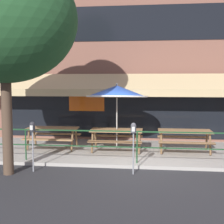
{
  "coord_description": "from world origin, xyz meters",
  "views": [
    {
      "loc": [
        0.31,
        -8.86,
        2.52
      ],
      "look_at": [
        -0.9,
        1.6,
        1.5
      ],
      "focal_mm": 50.0,
      "sensor_mm": 36.0,
      "label": 1
    }
  ],
  "objects": [
    {
      "name": "patio_railing",
      "position": [
        0.0,
        0.3,
        0.8
      ],
      "size": [
        13.84,
        0.04,
        0.97
      ],
      "color": "#194723",
      "rests_on": "patio_deck"
    },
    {
      "name": "restaurant_building",
      "position": [
        -0.0,
        4.22,
        3.47
      ],
      "size": [
        15.0,
        1.6,
        6.98
      ],
      "color": "brown",
      "rests_on": "ground"
    },
    {
      "name": "parking_meter_far",
      "position": [
        -0.07,
        -0.53,
        1.15
      ],
      "size": [
        0.15,
        0.16,
        1.42
      ],
      "color": "gray",
      "rests_on": "ground"
    },
    {
      "name": "picnic_table_left",
      "position": [
        -3.12,
        1.99,
        0.71
      ],
      "size": [
        1.8,
        1.42,
        0.76
      ],
      "color": "#997047",
      "rests_on": "patio_deck"
    },
    {
      "name": "patio_umbrella_centre",
      "position": [
        -0.77,
        1.96,
        2.18
      ],
      "size": [
        2.14,
        2.14,
        2.38
      ],
      "color": "#B7B2A8",
      "rests_on": "patio_deck"
    },
    {
      "name": "ground_plane",
      "position": [
        0.0,
        0.0,
        0.0
      ],
      "size": [
        120.0,
        120.0,
        0.0
      ],
      "primitive_type": "plane",
      "color": "#2D2D30"
    },
    {
      "name": "parking_meter_near",
      "position": [
        -2.88,
        -0.59,
        1.15
      ],
      "size": [
        0.15,
        0.16,
        1.42
      ],
      "color": "gray",
      "rests_on": "ground"
    },
    {
      "name": "picnic_table_right",
      "position": [
        1.57,
        1.92,
        0.71
      ],
      "size": [
        1.8,
        1.42,
        0.76
      ],
      "color": "#997047",
      "rests_on": "patio_deck"
    },
    {
      "name": "street_tree_curbside",
      "position": [
        -3.35,
        -0.97,
        4.35
      ],
      "size": [
        3.89,
        3.5,
        6.37
      ],
      "color": "brown",
      "rests_on": "ground"
    },
    {
      "name": "picnic_table_centre",
      "position": [
        -0.77,
        1.84,
        0.71
      ],
      "size": [
        1.8,
        1.42,
        0.76
      ],
      "color": "#997047",
      "rests_on": "patio_deck"
    },
    {
      "name": "patio_deck",
      "position": [
        0.0,
        2.0,
        0.05
      ],
      "size": [
        15.0,
        4.0,
        0.1
      ],
      "primitive_type": "cube",
      "color": "#ADA89E",
      "rests_on": "ground"
    }
  ]
}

